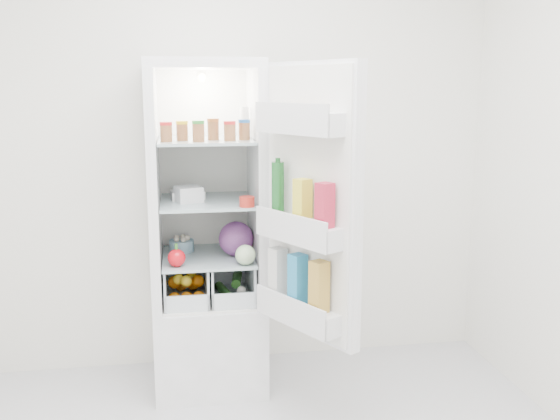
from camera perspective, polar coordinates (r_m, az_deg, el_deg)
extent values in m
cube|color=white|center=(3.68, -3.93, 5.58)|extent=(3.00, 0.02, 2.60)
cube|color=white|center=(0.82, 17.59, -15.45)|extent=(3.00, 0.02, 2.60)
cube|color=silver|center=(3.64, -6.45, -11.63)|extent=(0.60, 0.60, 0.50)
cube|color=silver|center=(3.36, -7.04, 13.10)|extent=(0.60, 0.60, 0.05)
cube|color=silver|center=(3.67, -6.98, 2.76)|extent=(0.60, 0.05, 1.25)
cube|color=silver|center=(3.40, -11.41, 1.94)|extent=(0.05, 0.60, 1.25)
cube|color=silver|center=(3.42, -2.17, 2.22)|extent=(0.05, 0.60, 1.25)
cube|color=white|center=(3.64, -6.96, 2.69)|extent=(0.50, 0.01, 1.25)
sphere|color=white|center=(3.57, -7.16, 11.93)|extent=(0.05, 0.05, 0.05)
cube|color=#9EB4B9|center=(3.46, -6.61, -4.29)|extent=(0.49, 0.53, 0.01)
cube|color=#9EB4B9|center=(3.39, -6.73, 0.77)|extent=(0.49, 0.53, 0.02)
cube|color=#9EB4B9|center=(3.35, -6.86, 6.34)|extent=(0.49, 0.53, 0.02)
cylinder|color=#B21919|center=(3.20, -10.37, 6.92)|extent=(0.06, 0.06, 0.08)
cylinder|color=gold|center=(3.25, -8.93, 7.03)|extent=(0.06, 0.06, 0.08)
cylinder|color=#267226|center=(3.18, -7.47, 6.97)|extent=(0.06, 0.06, 0.08)
cylinder|color=brown|center=(3.28, -6.12, 7.13)|extent=(0.06, 0.06, 0.08)
cylinder|color=#B21919|center=(3.21, -4.61, 7.08)|extent=(0.06, 0.06, 0.08)
cylinder|color=#194C8C|center=(3.27, -3.28, 7.17)|extent=(0.06, 0.06, 0.08)
cylinder|color=white|center=(3.39, -3.28, 8.00)|extent=(0.06, 0.06, 0.17)
cube|color=silver|center=(3.34, -8.38, 1.43)|extent=(0.16, 0.16, 0.08)
cylinder|color=#B5261B|center=(3.18, -3.04, 0.77)|extent=(0.10, 0.10, 0.05)
cube|color=#B8B7BB|center=(3.44, -8.47, 1.39)|extent=(0.19, 0.15, 0.04)
sphere|color=#451B4E|center=(3.42, -4.04, -2.63)|extent=(0.19, 0.19, 0.19)
sphere|color=red|center=(3.26, -9.43, -4.34)|extent=(0.09, 0.09, 0.09)
cylinder|color=#8DBAD2|center=(3.56, -8.98, -3.24)|extent=(0.14, 0.14, 0.06)
sphere|color=#B1CF9B|center=(3.25, -3.18, -4.12)|extent=(0.11, 0.11, 0.11)
sphere|color=orange|center=(3.40, -9.63, -8.02)|extent=(0.07, 0.07, 0.07)
sphere|color=orange|center=(3.40, -8.52, -7.98)|extent=(0.07, 0.07, 0.07)
sphere|color=orange|center=(3.40, -7.41, -7.95)|extent=(0.07, 0.07, 0.07)
sphere|color=orange|center=(3.49, -9.65, -6.52)|extent=(0.07, 0.07, 0.07)
sphere|color=orange|center=(3.49, -8.58, -6.49)|extent=(0.07, 0.07, 0.07)
sphere|color=orange|center=(3.49, -7.51, -6.45)|extent=(0.07, 0.07, 0.07)
sphere|color=orange|center=(3.62, -9.06, -6.76)|extent=(0.07, 0.07, 0.07)
sphere|color=orange|center=(3.63, -7.95, -6.73)|extent=(0.07, 0.07, 0.07)
sphere|color=gold|center=(3.43, -9.25, -6.26)|extent=(0.06, 0.06, 0.06)
sphere|color=gold|center=(3.53, -8.12, -5.69)|extent=(0.06, 0.06, 0.06)
sphere|color=gold|center=(3.39, -8.57, -6.44)|extent=(0.06, 0.06, 0.06)
cylinder|color=#254F1A|center=(3.52, -5.19, -7.38)|extent=(0.09, 0.21, 0.05)
cylinder|color=#254F1A|center=(3.56, -3.97, -6.31)|extent=(0.08, 0.21, 0.05)
sphere|color=white|center=(3.41, -4.36, -7.99)|extent=(0.05, 0.05, 0.05)
sphere|color=white|center=(3.42, -3.55, -7.37)|extent=(0.05, 0.05, 0.05)
cube|color=silver|center=(2.93, 3.02, 0.66)|extent=(0.34, 0.55, 1.30)
cube|color=white|center=(2.90, 2.50, 0.59)|extent=(0.28, 0.49, 1.26)
cube|color=silver|center=(2.82, 1.80, 7.97)|extent=(0.34, 0.49, 0.10)
cube|color=silver|center=(2.90, 1.74, -1.96)|extent=(0.34, 0.49, 0.10)
cube|color=silver|center=(3.01, 1.69, -9.39)|extent=(0.34, 0.49, 0.10)
sphere|color=#A27449|center=(2.73, 3.37, 9.10)|extent=(0.05, 0.05, 0.05)
sphere|color=#A27449|center=(2.79, 2.26, 9.16)|extent=(0.05, 0.05, 0.05)
sphere|color=#A27449|center=(2.85, 1.19, 9.21)|extent=(0.05, 0.05, 0.05)
sphere|color=#A27449|center=(2.91, 0.17, 9.25)|extent=(0.05, 0.05, 0.05)
cylinder|color=#175320|center=(2.97, -0.19, 1.92)|extent=(0.06, 0.06, 0.26)
cube|color=yellow|center=(2.84, 2.06, 0.87)|extent=(0.09, 0.09, 0.20)
cube|color=#C2223C|center=(2.73, 4.11, 0.42)|extent=(0.09, 0.09, 0.20)
cube|color=white|center=(3.06, -0.19, -5.66)|extent=(0.10, 0.10, 0.24)
cube|color=#278BC4|center=(2.95, 1.63, -6.32)|extent=(0.10, 0.10, 0.24)
cube|color=gold|center=(2.85, 3.59, -7.02)|extent=(0.10, 0.10, 0.24)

